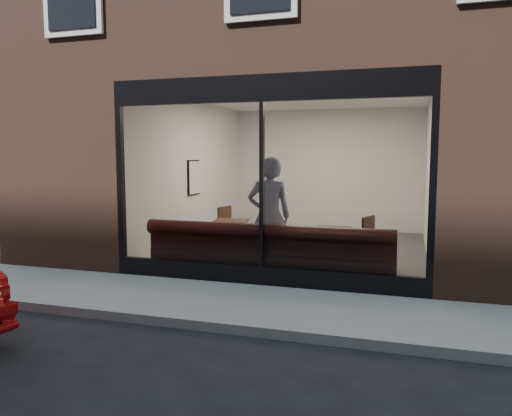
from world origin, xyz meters
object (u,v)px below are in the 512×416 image
(cafe_table_left, at_px, (231,221))
(banquette, at_px, (269,265))
(person, at_px, (269,216))
(cafe_table_right, at_px, (332,229))
(cafe_chair_left, at_px, (217,240))
(cafe_chair_right, at_px, (358,255))

(cafe_table_left, bearing_deg, banquette, -48.40)
(person, distance_m, cafe_table_left, 1.44)
(cafe_table_left, xyz_separation_m, cafe_table_right, (2.00, -0.43, 0.00))
(banquette, height_order, cafe_chair_left, banquette)
(cafe_table_left, height_order, cafe_table_right, same)
(banquette, bearing_deg, cafe_chair_right, 42.69)
(cafe_table_right, distance_m, cafe_chair_left, 2.83)
(cafe_chair_left, height_order, cafe_chair_right, same)
(cafe_table_right, bearing_deg, cafe_chair_right, 40.93)
(cafe_table_left, relative_size, cafe_chair_right, 1.41)
(cafe_chair_left, xyz_separation_m, cafe_chair_right, (2.97, -0.74, 0.00))
(banquette, bearing_deg, cafe_table_right, 43.49)
(cafe_table_right, bearing_deg, cafe_table_left, 167.87)
(banquette, relative_size, cafe_chair_right, 8.92)
(cafe_chair_right, bearing_deg, cafe_chair_left, 6.50)
(banquette, height_order, cafe_chair_right, banquette)
(cafe_table_right, height_order, cafe_chair_right, cafe_table_right)
(person, distance_m, cafe_table_right, 1.13)
(banquette, xyz_separation_m, cafe_table_left, (-1.12, 1.27, 0.52))
(person, height_order, cafe_table_right, person)
(banquette, height_order, person, person)
(banquette, relative_size, cafe_chair_left, 9.09)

